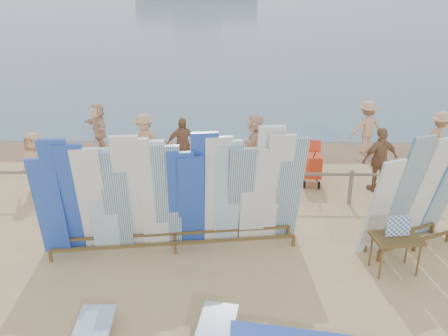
{
  "coord_description": "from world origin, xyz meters",
  "views": [
    {
      "loc": [
        0.98,
        -8.0,
        5.2
      ],
      "look_at": [
        0.81,
        2.73,
        1.06
      ],
      "focal_mm": 38.0,
      "sensor_mm": 36.0,
      "label": 1
    }
  ],
  "objects_px": {
    "beachgoer_9": "(367,127)",
    "beachgoer_extra_0": "(440,140)",
    "main_surfboard_rack": "(174,196)",
    "beachgoer_10": "(380,160)",
    "vendor_table": "(395,253)",
    "beachgoer_3": "(145,141)",
    "beach_chair_right": "(271,185)",
    "beachgoer_5": "(255,143)",
    "beachgoer_11": "(99,127)",
    "side_surfboard_rack": "(415,196)",
    "stroller": "(312,168)",
    "beachgoer_4": "(182,145)",
    "beach_chair_left": "(168,178)",
    "beachgoer_0": "(36,163)"
  },
  "relations": [
    {
      "from": "beachgoer_9",
      "to": "beachgoer_extra_0",
      "type": "bearing_deg",
      "value": 121.52
    },
    {
      "from": "main_surfboard_rack",
      "to": "beachgoer_10",
      "type": "distance_m",
      "value": 6.03
    },
    {
      "from": "vendor_table",
      "to": "beachgoer_3",
      "type": "xyz_separation_m",
      "value": [
        -5.74,
        5.56,
        0.44
      ]
    },
    {
      "from": "beachgoer_extra_0",
      "to": "beachgoer_9",
      "type": "height_order",
      "value": "beachgoer_extra_0"
    },
    {
      "from": "beach_chair_right",
      "to": "beachgoer_5",
      "type": "bearing_deg",
      "value": 89.82
    },
    {
      "from": "beachgoer_11",
      "to": "side_surfboard_rack",
      "type": "bearing_deg",
      "value": 17.3
    },
    {
      "from": "side_surfboard_rack",
      "to": "vendor_table",
      "type": "xyz_separation_m",
      "value": [
        -0.61,
        -0.93,
        -0.78
      ]
    },
    {
      "from": "beachgoer_9",
      "to": "beachgoer_10",
      "type": "height_order",
      "value": "beachgoer_10"
    },
    {
      "from": "beach_chair_right",
      "to": "beachgoer_11",
      "type": "bearing_deg",
      "value": 134.86
    },
    {
      "from": "beachgoer_10",
      "to": "stroller",
      "type": "bearing_deg",
      "value": -31.38
    },
    {
      "from": "beachgoer_4",
      "to": "beachgoer_11",
      "type": "bearing_deg",
      "value": 132.2
    },
    {
      "from": "beachgoer_9",
      "to": "beachgoer_3",
      "type": "bearing_deg",
      "value": -8.42
    },
    {
      "from": "beachgoer_4",
      "to": "beach_chair_left",
      "type": "bearing_deg",
      "value": -119.03
    },
    {
      "from": "beachgoer_4",
      "to": "beachgoer_10",
      "type": "distance_m",
      "value": 5.56
    },
    {
      "from": "main_surfboard_rack",
      "to": "beachgoer_5",
      "type": "relative_size",
      "value": 3.12
    },
    {
      "from": "beach_chair_left",
      "to": "beachgoer_4",
      "type": "bearing_deg",
      "value": 61.75
    },
    {
      "from": "beachgoer_3",
      "to": "beachgoer_10",
      "type": "bearing_deg",
      "value": 2.86
    },
    {
      "from": "beachgoer_4",
      "to": "beachgoer_3",
      "type": "height_order",
      "value": "beachgoer_3"
    },
    {
      "from": "beach_chair_left",
      "to": "stroller",
      "type": "bearing_deg",
      "value": -10.73
    },
    {
      "from": "beachgoer_3",
      "to": "beachgoer_10",
      "type": "relative_size",
      "value": 0.95
    },
    {
      "from": "beach_chair_right",
      "to": "beachgoer_10",
      "type": "bearing_deg",
      "value": -7.42
    },
    {
      "from": "vendor_table",
      "to": "beachgoer_0",
      "type": "xyz_separation_m",
      "value": [
        -8.29,
        3.65,
        0.44
      ]
    },
    {
      "from": "side_surfboard_rack",
      "to": "beachgoer_0",
      "type": "relative_size",
      "value": 1.55
    },
    {
      "from": "beachgoer_0",
      "to": "side_surfboard_rack",
      "type": "bearing_deg",
      "value": 1.32
    },
    {
      "from": "side_surfboard_rack",
      "to": "beach_chair_left",
      "type": "xyz_separation_m",
      "value": [
        -5.49,
        3.12,
        -0.93
      ]
    },
    {
      "from": "main_surfboard_rack",
      "to": "beachgoer_3",
      "type": "bearing_deg",
      "value": 98.65
    },
    {
      "from": "vendor_table",
      "to": "beachgoer_9",
      "type": "distance_m",
      "value": 7.15
    },
    {
      "from": "beach_chair_right",
      "to": "beachgoer_9",
      "type": "xyz_separation_m",
      "value": [
        3.36,
        3.35,
        0.62
      ]
    },
    {
      "from": "beach_chair_right",
      "to": "beachgoer_11",
      "type": "relative_size",
      "value": 0.53
    },
    {
      "from": "side_surfboard_rack",
      "to": "beachgoer_extra_0",
      "type": "xyz_separation_m",
      "value": [
        2.45,
        4.67,
        -0.29
      ]
    },
    {
      "from": "beachgoer_4",
      "to": "beachgoer_3",
      "type": "distance_m",
      "value": 1.19
    },
    {
      "from": "main_surfboard_rack",
      "to": "beachgoer_4",
      "type": "relative_size",
      "value": 3.29
    },
    {
      "from": "beach_chair_right",
      "to": "stroller",
      "type": "relative_size",
      "value": 0.73
    },
    {
      "from": "side_surfboard_rack",
      "to": "stroller",
      "type": "height_order",
      "value": "side_surfboard_rack"
    },
    {
      "from": "beachgoer_3",
      "to": "vendor_table",
      "type": "bearing_deg",
      "value": -27.25
    },
    {
      "from": "beachgoer_3",
      "to": "side_surfboard_rack",
      "type": "bearing_deg",
      "value": -19.23
    },
    {
      "from": "beach_chair_right",
      "to": "beachgoer_4",
      "type": "bearing_deg",
      "value": 134.62
    },
    {
      "from": "beach_chair_right",
      "to": "side_surfboard_rack",
      "type": "bearing_deg",
      "value": -58.12
    },
    {
      "from": "beachgoer_extra_0",
      "to": "beachgoer_3",
      "type": "xyz_separation_m",
      "value": [
        -8.81,
        -0.04,
        -0.05
      ]
    },
    {
      "from": "beachgoer_11",
      "to": "beachgoer_10",
      "type": "distance_m",
      "value": 8.97
    },
    {
      "from": "beach_chair_left",
      "to": "beachgoer_3",
      "type": "bearing_deg",
      "value": 105.08
    },
    {
      "from": "side_surfboard_rack",
      "to": "beach_chair_left",
      "type": "bearing_deg",
      "value": 125.07
    },
    {
      "from": "beach_chair_left",
      "to": "beachgoer_0",
      "type": "relative_size",
      "value": 0.51
    },
    {
      "from": "vendor_table",
      "to": "beachgoer_11",
      "type": "relative_size",
      "value": 0.74
    },
    {
      "from": "vendor_table",
      "to": "beach_chair_right",
      "type": "bearing_deg",
      "value": 112.25
    },
    {
      "from": "stroller",
      "to": "beachgoer_10",
      "type": "height_order",
      "value": "beachgoer_10"
    },
    {
      "from": "side_surfboard_rack",
      "to": "beachgoer_3",
      "type": "height_order",
      "value": "side_surfboard_rack"
    },
    {
      "from": "beachgoer_3",
      "to": "beachgoer_9",
      "type": "xyz_separation_m",
      "value": [
        7.02,
        1.46,
        0.04
      ]
    },
    {
      "from": "main_surfboard_rack",
      "to": "beachgoer_extra_0",
      "type": "xyz_separation_m",
      "value": [
        7.38,
        4.83,
        -0.33
      ]
    },
    {
      "from": "beachgoer_10",
      "to": "beach_chair_left",
      "type": "bearing_deg",
      "value": -19.25
    }
  ]
}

